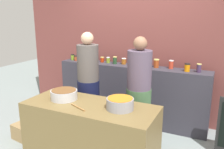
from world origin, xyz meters
The scene contains 23 objects.
storefront_wall centered at (0.00, 1.45, 1.50)m, with size 4.80×0.12×3.00m, color brown.
display_shelf centered at (0.00, 1.10, 0.52)m, with size 2.70×0.36×1.04m, color #32303A.
prep_table centered at (0.00, -0.30, 0.40)m, with size 1.70×0.70×0.81m, color brown.
preserve_jar_0 centered at (-1.21, 1.10, 1.10)m, with size 0.07×0.07×0.11m.
preserve_jar_1 centered at (-1.11, 1.07, 1.09)m, with size 0.09×0.09×0.10m.
preserve_jar_2 centered at (-0.98, 1.15, 1.10)m, with size 0.08×0.08×0.11m.
preserve_jar_3 centered at (-0.85, 1.08, 1.10)m, with size 0.08×0.08×0.11m.
preserve_jar_4 centered at (-0.59, 1.15, 1.09)m, with size 0.07×0.07×0.10m.
preserve_jar_5 centered at (-0.46, 1.15, 1.09)m, with size 0.07×0.07×0.11m.
preserve_jar_6 centered at (-0.31, 1.12, 1.11)m, with size 0.07×0.07×0.13m.
preserve_jar_7 centered at (-0.16, 1.17, 1.09)m, with size 0.08×0.08×0.11m.
preserve_jar_8 centered at (0.12, 1.14, 1.11)m, with size 0.07×0.07×0.13m.
preserve_jar_9 centered at (0.26, 1.15, 1.09)m, with size 0.07×0.07×0.11m.
preserve_jar_10 centered at (0.45, 1.14, 1.11)m, with size 0.09×0.09×0.14m.
preserve_jar_11 centered at (0.69, 1.16, 1.11)m, with size 0.08×0.08×0.14m.
preserve_jar_12 centered at (0.95, 1.08, 1.10)m, with size 0.09×0.09×0.13m.
preserve_jar_13 centered at (1.13, 1.09, 1.11)m, with size 0.07×0.07×0.13m.
cooking_pot_left centered at (-0.41, -0.27, 0.87)m, with size 0.35×0.35×0.13m.
cooking_pot_center centered at (0.40, -0.26, 0.88)m, with size 0.33×0.33×0.14m.
wooden_spoon centered at (-0.07, -0.46, 0.82)m, with size 0.02×0.02×0.28m, color #9E703D.
cook_with_tongs centered at (-0.42, 0.36, 0.75)m, with size 0.35×0.35×1.65m.
cook_in_cap centered at (0.42, 0.37, 0.73)m, with size 0.36×0.36×1.62m.
bread_crate centered at (-1.22, -0.22, 0.12)m, with size 0.39×0.29×0.24m, color #95774B.
Camera 1 is at (1.46, -2.69, 1.91)m, focal length 38.12 mm.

